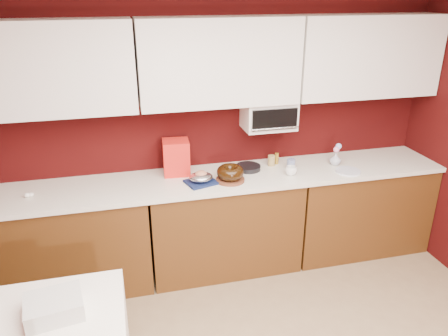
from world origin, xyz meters
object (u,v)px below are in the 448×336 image
object	(u,v)px
foil_ham_nest	(201,177)
pandoro_box	(176,157)
newspaper_stack	(54,307)
coffee_mug	(291,170)
blue_jar	(291,164)
flower_vase	(335,158)
toaster_oven	(269,115)
bundt_cake	(230,172)

from	to	relation	value
foil_ham_nest	pandoro_box	distance (m)	0.32
pandoro_box	newspaper_stack	world-z (taller)	pandoro_box
foil_ham_nest	coffee_mug	distance (m)	0.79
blue_jar	newspaper_stack	world-z (taller)	blue_jar
flower_vase	foil_ham_nest	bearing A→B (deg)	-175.21
toaster_oven	newspaper_stack	world-z (taller)	toaster_oven
bundt_cake	pandoro_box	xyz separation A→B (m)	(-0.41, 0.27, 0.07)
flower_vase	newspaper_stack	xyz separation A→B (m)	(-2.33, -1.29, -0.16)
bundt_cake	foil_ham_nest	size ratio (longest dim) A/B	1.15
toaster_oven	coffee_mug	world-z (taller)	toaster_oven
foil_ham_nest	flower_vase	size ratio (longest dim) A/B	1.59
bundt_cake	coffee_mug	bearing A→B (deg)	-0.41
toaster_oven	flower_vase	xyz separation A→B (m)	(0.61, -0.15, -0.41)
pandoro_box	coffee_mug	size ratio (longest dim) A/B	3.21
coffee_mug	newspaper_stack	distance (m)	2.19
toaster_oven	newspaper_stack	xyz separation A→B (m)	(-1.72, -1.45, -0.57)
bundt_cake	coffee_mug	distance (m)	0.55
toaster_oven	coffee_mug	bearing A→B (deg)	-65.48
blue_jar	flower_vase	world-z (taller)	flower_vase
coffee_mug	bundt_cake	bearing A→B (deg)	179.59
toaster_oven	blue_jar	bearing A→B (deg)	-39.18
flower_vase	bundt_cake	bearing A→B (deg)	-173.19
bundt_cake	foil_ham_nest	distance (m)	0.25
blue_jar	pandoro_box	bearing A→B (deg)	171.99
bundt_cake	pandoro_box	bearing A→B (deg)	146.71
blue_jar	flower_vase	bearing A→B (deg)	-0.78
foil_ham_nest	coffee_mug	bearing A→B (deg)	-1.44
toaster_oven	foil_ham_nest	world-z (taller)	toaster_oven
bundt_cake	coffee_mug	world-z (taller)	bundt_cake
toaster_oven	bundt_cake	size ratio (longest dim) A/B	1.97
toaster_oven	blue_jar	size ratio (longest dim) A/B	5.00
bundt_cake	pandoro_box	world-z (taller)	pandoro_box
blue_jar	newspaper_stack	distance (m)	2.31
foil_ham_nest	newspaper_stack	world-z (taller)	foil_ham_nest
pandoro_box	flower_vase	xyz separation A→B (m)	(1.44, -0.15, -0.09)
blue_jar	newspaper_stack	bearing A→B (deg)	-145.59
toaster_oven	flower_vase	bearing A→B (deg)	-13.92
toaster_oven	newspaper_stack	bearing A→B (deg)	-139.94
foil_ham_nest	flower_vase	distance (m)	1.28
coffee_mug	flower_vase	world-z (taller)	flower_vase
toaster_oven	foil_ham_nest	size ratio (longest dim) A/B	2.27
bundt_cake	coffee_mug	size ratio (longest dim) A/B	2.41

